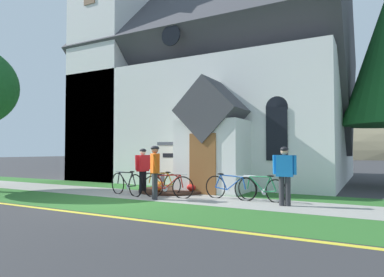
% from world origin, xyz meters
% --- Properties ---
extents(ground, '(140.00, 140.00, 0.00)m').
position_xyz_m(ground, '(0.00, 4.00, 0.00)').
color(ground, '#333335').
extents(sidewalk_slab, '(32.00, 2.03, 0.01)m').
position_xyz_m(sidewalk_slab, '(-0.73, 1.66, 0.01)').
color(sidewalk_slab, '#99968E').
rests_on(sidewalk_slab, ground).
extents(grass_verge, '(32.00, 2.23, 0.01)m').
position_xyz_m(grass_verge, '(-0.73, -0.47, 0.00)').
color(grass_verge, '#2D6628').
rests_on(grass_verge, ground).
extents(church_lawn, '(24.00, 1.67, 0.01)m').
position_xyz_m(church_lawn, '(-0.73, 3.51, 0.00)').
color(church_lawn, '#2D6628').
rests_on(church_lawn, ground).
extents(curb_paint_stripe, '(28.00, 0.16, 0.01)m').
position_xyz_m(curb_paint_stripe, '(-0.73, -1.74, 0.00)').
color(curb_paint_stripe, yellow).
rests_on(curb_paint_stripe, ground).
extents(church_building, '(13.18, 12.73, 13.42)m').
position_xyz_m(church_building, '(-1.11, 9.43, 4.99)').
color(church_building, white).
rests_on(church_building, ground).
extents(church_sign, '(2.27, 0.30, 1.85)m').
position_xyz_m(church_sign, '(0.26, 3.48, 1.21)').
color(church_sign, '#474C56').
rests_on(church_sign, ground).
extents(flower_bed, '(2.53, 2.53, 0.34)m').
position_xyz_m(flower_bed, '(0.27, 2.90, 0.08)').
color(flower_bed, '#382319').
rests_on(flower_bed, ground).
extents(bicycle_blue, '(1.73, 0.54, 0.85)m').
position_xyz_m(bicycle_blue, '(-0.62, 1.33, 0.39)').
color(bicycle_blue, black).
rests_on(bicycle_blue, ground).
extents(bicycle_silver, '(1.77, 0.27, 0.81)m').
position_xyz_m(bicycle_silver, '(2.81, 2.06, 0.38)').
color(bicycle_silver, black).
rests_on(bicycle_silver, ground).
extents(bicycle_red, '(1.73, 0.31, 0.79)m').
position_xyz_m(bicycle_red, '(0.92, 1.48, 0.37)').
color(bicycle_red, black).
rests_on(bicycle_red, ground).
extents(bicycle_black, '(1.63, 0.49, 0.81)m').
position_xyz_m(bicycle_black, '(3.77, 2.19, 0.37)').
color(bicycle_black, black).
rests_on(bicycle_black, ground).
extents(bicycle_green, '(1.79, 0.27, 0.81)m').
position_xyz_m(bicycle_green, '(0.18, 2.19, 0.38)').
color(bicycle_green, black).
rests_on(bicycle_green, ground).
extents(cyclist_in_red_jersey, '(0.28, 0.63, 1.57)m').
position_xyz_m(cyclist_in_red_jersey, '(-0.41, 1.95, 0.91)').
color(cyclist_in_red_jersey, black).
rests_on(cyclist_in_red_jersey, ground).
extents(cyclist_in_green_jersey, '(0.64, 0.28, 1.61)m').
position_xyz_m(cyclist_in_green_jersey, '(4.59, 1.62, 0.93)').
color(cyclist_in_green_jersey, '#2D2D33').
rests_on(cyclist_in_green_jersey, ground).
extents(cyclist_in_yellow_jersey, '(0.47, 0.61, 1.65)m').
position_xyz_m(cyclist_in_yellow_jersey, '(0.80, 0.94, 0.97)').
color(cyclist_in_yellow_jersey, '#2D2D33').
rests_on(cyclist_in_yellow_jersey, ground).
extents(distant_hill, '(109.44, 42.82, 23.71)m').
position_xyz_m(distant_hill, '(-11.84, 72.52, 0.00)').
color(distant_hill, '#847A5B').
rests_on(distant_hill, ground).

